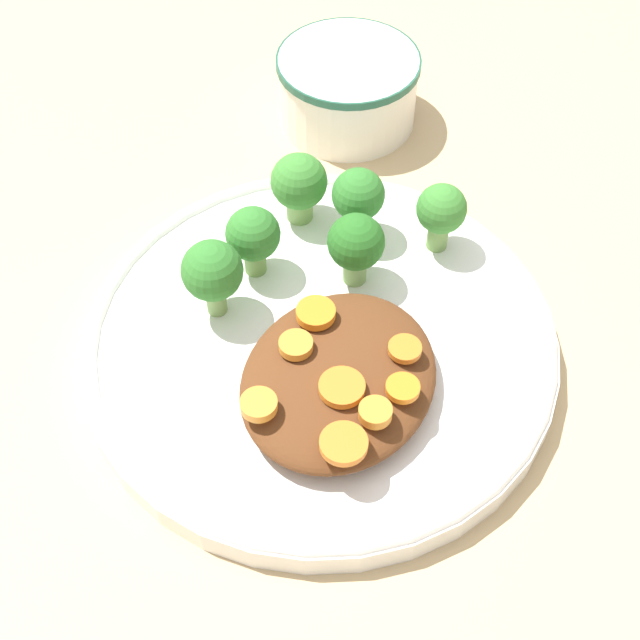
% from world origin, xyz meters
% --- Properties ---
extents(ground_plane, '(4.00, 4.00, 0.00)m').
position_xyz_m(ground_plane, '(0.00, 0.00, 0.00)').
color(ground_plane, tan).
extents(plate, '(0.29, 0.29, 0.02)m').
position_xyz_m(plate, '(0.00, 0.00, 0.01)').
color(plate, white).
rests_on(plate, ground_plane).
extents(dip_bowl, '(0.11, 0.11, 0.05)m').
position_xyz_m(dip_bowl, '(-0.21, -0.08, 0.03)').
color(dip_bowl, white).
rests_on(dip_bowl, ground_plane).
extents(stew_mound, '(0.13, 0.11, 0.03)m').
position_xyz_m(stew_mound, '(0.03, 0.03, 0.03)').
color(stew_mound, '#5B3319').
rests_on(stew_mound, plate).
extents(broccoli_floret_0, '(0.03, 0.03, 0.05)m').
position_xyz_m(broccoli_floret_0, '(-0.10, 0.04, 0.05)').
color(broccoli_floret_0, '#759E51').
rests_on(broccoli_floret_0, plate).
extents(broccoli_floret_1, '(0.04, 0.04, 0.05)m').
position_xyz_m(broccoli_floret_1, '(-0.05, 0.00, 0.05)').
color(broccoli_floret_1, '#7FA85B').
rests_on(broccoli_floret_1, plate).
extents(broccoli_floret_2, '(0.03, 0.03, 0.05)m').
position_xyz_m(broccoli_floret_2, '(-0.03, -0.06, 0.05)').
color(broccoli_floret_2, '#759E51').
rests_on(broccoli_floret_2, plate).
extents(broccoli_floret_3, '(0.04, 0.04, 0.05)m').
position_xyz_m(broccoli_floret_3, '(0.01, -0.07, 0.05)').
color(broccoli_floret_3, '#7FA85B').
rests_on(broccoli_floret_3, plate).
extents(broccoli_floret_4, '(0.03, 0.03, 0.05)m').
position_xyz_m(broccoli_floret_4, '(-0.09, -0.02, 0.05)').
color(broccoli_floret_4, '#7FA85B').
rests_on(broccoli_floret_4, plate).
extents(broccoli_floret_5, '(0.04, 0.04, 0.05)m').
position_xyz_m(broccoli_floret_5, '(-0.09, -0.06, 0.05)').
color(broccoli_floret_5, '#7FA85B').
rests_on(broccoli_floret_5, plate).
extents(carrot_slice_0, '(0.02, 0.02, 0.00)m').
position_xyz_m(carrot_slice_0, '(0.01, 0.06, 0.05)').
color(carrot_slice_0, orange).
rests_on(carrot_slice_0, stew_mound).
extents(carrot_slice_1, '(0.03, 0.03, 0.00)m').
position_xyz_m(carrot_slice_1, '(0.05, 0.03, 0.05)').
color(carrot_slice_1, orange).
rests_on(carrot_slice_1, stew_mound).
extents(carrot_slice_2, '(0.03, 0.03, 0.00)m').
position_xyz_m(carrot_slice_2, '(0.08, 0.05, 0.05)').
color(carrot_slice_2, orange).
rests_on(carrot_slice_2, stew_mound).
extents(carrot_slice_3, '(0.02, 0.02, 0.01)m').
position_xyz_m(carrot_slice_3, '(0.08, -0.00, 0.05)').
color(carrot_slice_3, orange).
rests_on(carrot_slice_3, stew_mound).
extents(carrot_slice_4, '(0.02, 0.02, 0.00)m').
position_xyz_m(carrot_slice_4, '(0.03, 0.06, 0.05)').
color(carrot_slice_4, orange).
rests_on(carrot_slice_4, stew_mound).
extents(carrot_slice_5, '(0.02, 0.02, 0.01)m').
position_xyz_m(carrot_slice_5, '(0.01, 0.00, 0.05)').
color(carrot_slice_5, orange).
rests_on(carrot_slice_5, stew_mound).
extents(carrot_slice_6, '(0.02, 0.02, 0.01)m').
position_xyz_m(carrot_slice_6, '(0.05, 0.06, 0.05)').
color(carrot_slice_6, orange).
rests_on(carrot_slice_6, stew_mound).
extents(carrot_slice_7, '(0.02, 0.02, 0.01)m').
position_xyz_m(carrot_slice_7, '(0.03, 0.00, 0.05)').
color(carrot_slice_7, orange).
rests_on(carrot_slice_7, stew_mound).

